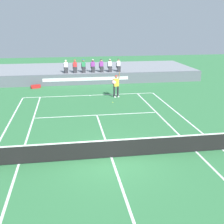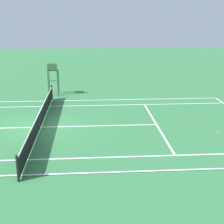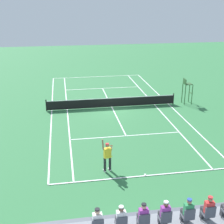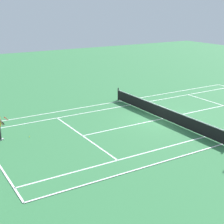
% 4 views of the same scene
% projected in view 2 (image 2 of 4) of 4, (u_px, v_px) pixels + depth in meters
% --- Properties ---
extents(ground_plane, '(80.00, 80.00, 0.00)m').
position_uv_depth(ground_plane, '(41.00, 128.00, 17.87)').
color(ground_plane, '#337542').
extents(court, '(11.08, 23.88, 0.03)m').
position_uv_depth(court, '(41.00, 127.00, 17.87)').
color(court, '#337542').
rests_on(court, ground).
extents(net, '(11.98, 0.10, 1.07)m').
position_uv_depth(net, '(40.00, 118.00, 17.72)').
color(net, black).
rests_on(net, ground).
extents(tennis_ball, '(0.07, 0.07, 0.07)m').
position_uv_depth(tennis_ball, '(218.00, 133.00, 17.01)').
color(tennis_ball, '#D1E533').
rests_on(tennis_ball, ground).
extents(umpire_chair, '(0.77, 0.77, 2.44)m').
position_uv_depth(umpire_chair, '(53.00, 75.00, 24.29)').
color(umpire_chair, '#2D562D').
rests_on(umpire_chair, ground).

